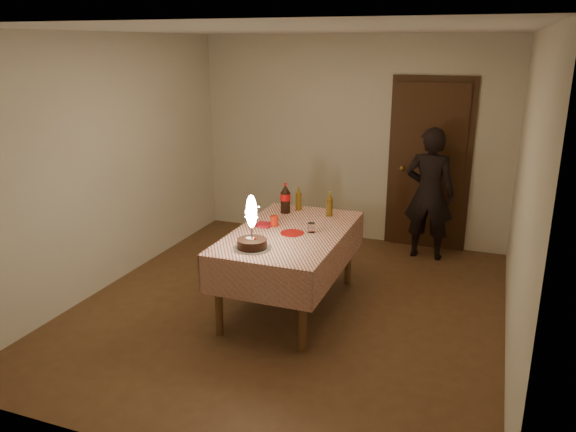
# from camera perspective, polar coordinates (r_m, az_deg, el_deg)

# --- Properties ---
(ground) EXTENTS (4.00, 4.50, 0.01)m
(ground) POSITION_cam_1_polar(r_m,az_deg,el_deg) (5.61, 0.16, -9.15)
(ground) COLOR brown
(ground) RESTS_ON ground
(room_shell) EXTENTS (4.04, 4.54, 2.62)m
(room_shell) POSITION_cam_1_polar(r_m,az_deg,el_deg) (5.16, 0.83, 7.85)
(room_shell) COLOR beige
(room_shell) RESTS_ON ground
(dining_table) EXTENTS (1.02, 1.72, 0.78)m
(dining_table) POSITION_cam_1_polar(r_m,az_deg,el_deg) (5.34, 0.19, -2.62)
(dining_table) COLOR brown
(dining_table) RESTS_ON ground
(birthday_cake) EXTENTS (0.32, 0.32, 0.48)m
(birthday_cake) POSITION_cam_1_polar(r_m,az_deg,el_deg) (4.84, -3.69, -1.90)
(birthday_cake) COLOR white
(birthday_cake) RESTS_ON dining_table
(red_plate) EXTENTS (0.22, 0.22, 0.01)m
(red_plate) POSITION_cam_1_polar(r_m,az_deg,el_deg) (5.25, 0.43, -1.74)
(red_plate) COLOR #AF0D0C
(red_plate) RESTS_ON dining_table
(red_cup) EXTENTS (0.08, 0.08, 0.10)m
(red_cup) POSITION_cam_1_polar(r_m,az_deg,el_deg) (5.46, -1.41, -0.49)
(red_cup) COLOR red
(red_cup) RESTS_ON dining_table
(clear_cup) EXTENTS (0.07, 0.07, 0.09)m
(clear_cup) POSITION_cam_1_polar(r_m,az_deg,el_deg) (5.27, 2.38, -1.19)
(clear_cup) COLOR silver
(clear_cup) RESTS_ON dining_table
(napkin_stack) EXTENTS (0.15, 0.15, 0.02)m
(napkin_stack) POSITION_cam_1_polar(r_m,az_deg,el_deg) (5.47, -2.43, -0.90)
(napkin_stack) COLOR #A7131D
(napkin_stack) RESTS_ON dining_table
(cola_bottle) EXTENTS (0.10, 0.10, 0.32)m
(cola_bottle) POSITION_cam_1_polar(r_m,az_deg,el_deg) (5.84, -0.27, 1.78)
(cola_bottle) COLOR black
(cola_bottle) RESTS_ON dining_table
(amber_bottle_left) EXTENTS (0.06, 0.06, 0.25)m
(amber_bottle_left) POSITION_cam_1_polar(r_m,az_deg,el_deg) (5.95, 1.09, 1.71)
(amber_bottle_left) COLOR brown
(amber_bottle_left) RESTS_ON dining_table
(amber_bottle_right) EXTENTS (0.06, 0.06, 0.25)m
(amber_bottle_right) POSITION_cam_1_polar(r_m,az_deg,el_deg) (5.76, 4.24, 1.14)
(amber_bottle_right) COLOR brown
(amber_bottle_right) RESTS_ON dining_table
(photographer) EXTENTS (0.59, 0.45, 1.58)m
(photographer) POSITION_cam_1_polar(r_m,az_deg,el_deg) (6.82, 14.15, 2.24)
(photographer) COLOR black
(photographer) RESTS_ON ground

